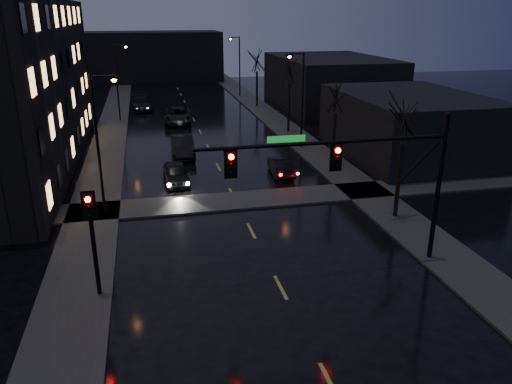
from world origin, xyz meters
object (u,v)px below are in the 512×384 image
oncoming_car_d (142,103)px  oncoming_car_b (182,146)px  oncoming_car_c (178,115)px  oncoming_car_a (176,173)px  lead_car (281,166)px

oncoming_car_d → oncoming_car_b: bearing=-84.5°
oncoming_car_d → oncoming_car_c: bearing=-69.5°
oncoming_car_b → oncoming_car_a: bearing=-97.5°
oncoming_car_a → lead_car: bearing=1.4°
oncoming_car_a → oncoming_car_c: 19.76m
oncoming_car_a → lead_car: 7.52m
oncoming_car_c → oncoming_car_d: bearing=117.7°
oncoming_car_c → oncoming_car_d: size_ratio=1.09×
oncoming_car_b → oncoming_car_c: 12.94m
oncoming_car_c → lead_car: size_ratio=1.46×
oncoming_car_c → oncoming_car_d: oncoming_car_c is taller
oncoming_car_a → oncoming_car_d: 28.26m
oncoming_car_a → oncoming_car_b: (0.99, 6.76, 0.13)m
oncoming_car_d → lead_car: (9.57, -27.86, -0.12)m
oncoming_car_b → lead_car: bearing=-43.8°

